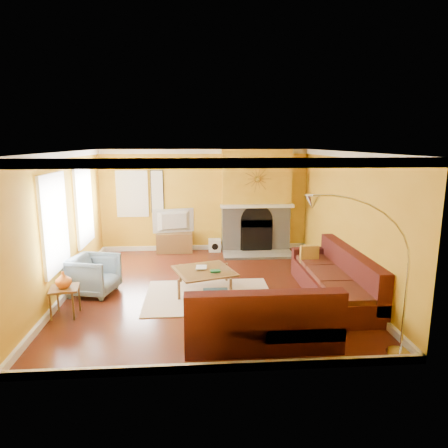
{
  "coord_description": "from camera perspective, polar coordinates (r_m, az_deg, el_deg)",
  "views": [
    {
      "loc": [
        -0.27,
        -7.58,
        2.88
      ],
      "look_at": [
        0.32,
        0.4,
        1.23
      ],
      "focal_mm": 32.0,
      "sensor_mm": 36.0,
      "label": 1
    }
  ],
  "objects": [
    {
      "name": "subwoofer",
      "position": [
        10.73,
        -1.34,
        -3.04
      ],
      "size": [
        0.32,
        0.32,
        0.32
      ],
      "primitive_type": "cube",
      "color": "white",
      "rests_on": "floor"
    },
    {
      "name": "armchair",
      "position": [
        8.11,
        -18.12,
        -6.94
      ],
      "size": [
        1.01,
        0.99,
        0.76
      ],
      "primitive_type": "imported",
      "rotation": [
        0.0,
        0.0,
        1.32
      ],
      "color": "gray",
      "rests_on": "floor"
    },
    {
      "name": "book",
      "position": [
        7.98,
        -4.03,
        -6.22
      ],
      "size": [
        0.23,
        0.3,
        0.03
      ],
      "primitive_type": "imported",
      "rotation": [
        0.0,
        0.0,
        -0.06
      ],
      "color": "white",
      "rests_on": "coffee_table"
    },
    {
      "name": "fireplace",
      "position": [
        10.62,
        4.58,
        3.31
      ],
      "size": [
        1.8,
        0.4,
        2.7
      ],
      "primitive_type": null,
      "color": "#9A9792",
      "rests_on": "floor"
    },
    {
      "name": "rug",
      "position": [
        7.71,
        -2.15,
        -10.23
      ],
      "size": [
        2.4,
        1.8,
        0.02
      ],
      "primitive_type": "cube",
      "color": "beige",
      "rests_on": "floor"
    },
    {
      "name": "wall_left",
      "position": [
        8.12,
        -22.01,
        -0.07
      ],
      "size": [
        0.02,
        6.0,
        2.7
      ],
      "primitive_type": "cube",
      "color": "gold",
      "rests_on": "ground"
    },
    {
      "name": "wall_front",
      "position": [
        4.83,
        -0.83,
        -6.82
      ],
      "size": [
        5.5,
        0.02,
        2.7
      ],
      "primitive_type": "cube",
      "color": "gold",
      "rests_on": "ground"
    },
    {
      "name": "window_back",
      "position": [
        10.75,
        -12.98,
        4.23
      ],
      "size": [
        0.82,
        0.06,
        1.22
      ],
      "primitive_type": "cube",
      "color": "white",
      "rests_on": "wall_back"
    },
    {
      "name": "ceiling",
      "position": [
        7.59,
        -2.25,
        10.35
      ],
      "size": [
        5.5,
        6.0,
        0.02
      ],
      "primitive_type": "cube",
      "color": "white",
      "rests_on": "ground"
    },
    {
      "name": "side_table",
      "position": [
        7.33,
        -21.74,
        -10.26
      ],
      "size": [
        0.53,
        0.53,
        0.5
      ],
      "primitive_type": null,
      "rotation": [
        0.0,
        0.0,
        0.19
      ],
      "color": "brown",
      "rests_on": "floor"
    },
    {
      "name": "wall_art",
      "position": [
        10.67,
        -9.52,
        4.59
      ],
      "size": [
        0.34,
        0.04,
        1.14
      ],
      "primitive_type": "cube",
      "color": "white",
      "rests_on": "wall_back"
    },
    {
      "name": "baseboard",
      "position": [
        8.09,
        -2.1,
        -8.76
      ],
      "size": [
        5.5,
        6.0,
        0.12
      ],
      "primitive_type": null,
      "color": "white",
      "rests_on": "floor"
    },
    {
      "name": "hearth",
      "position": [
        10.36,
        4.92,
        -4.37
      ],
      "size": [
        1.8,
        0.7,
        0.06
      ],
      "primitive_type": "cube",
      "color": "#9A9792",
      "rests_on": "floor"
    },
    {
      "name": "media_console",
      "position": [
        10.7,
        -7.06,
        -2.64
      ],
      "size": [
        0.94,
        0.43,
        0.52
      ],
      "primitive_type": "cube",
      "color": "brown",
      "rests_on": "floor"
    },
    {
      "name": "vase",
      "position": [
        7.2,
        -21.97,
        -7.38
      ],
      "size": [
        0.29,
        0.29,
        0.28
      ],
      "primitive_type": "imported",
      "rotation": [
        0.0,
        0.0,
        -0.09
      ],
      "color": "orange",
      "rests_on": "side_table"
    },
    {
      "name": "arc_lamp",
      "position": [
        5.54,
        19.2,
        -7.61
      ],
      "size": [
        1.41,
        0.36,
        2.23
      ],
      "primitive_type": null,
      "color": "silver",
      "rests_on": "floor"
    },
    {
      "name": "tv",
      "position": [
        10.57,
        -7.14,
        0.39
      ],
      "size": [
        1.1,
        0.39,
        0.63
      ],
      "primitive_type": "imported",
      "rotation": [
        0.0,
        0.0,
        3.37
      ],
      "color": "black",
      "rests_on": "media_console"
    },
    {
      "name": "mantel",
      "position": [
        10.4,
        4.77,
        2.57
      ],
      "size": [
        1.92,
        0.22,
        0.08
      ],
      "primitive_type": "cube",
      "color": "white",
      "rests_on": "fireplace"
    },
    {
      "name": "floor",
      "position": [
        8.12,
        -2.09,
        -9.23
      ],
      "size": [
        5.5,
        6.0,
        0.02
      ],
      "primitive_type": "cube",
      "color": "maroon",
      "rests_on": "ground"
    },
    {
      "name": "wall_right",
      "position": [
        8.31,
        17.23,
        0.5
      ],
      "size": [
        0.02,
        6.0,
        2.7
      ],
      "primitive_type": "cube",
      "color": "gold",
      "rests_on": "ground"
    },
    {
      "name": "crown_molding",
      "position": [
        7.59,
        -2.24,
        9.82
      ],
      "size": [
        5.5,
        6.0,
        0.12
      ],
      "primitive_type": null,
      "color": "white",
      "rests_on": "ceiling"
    },
    {
      "name": "wall_back",
      "position": [
        10.7,
        -2.77,
        3.4
      ],
      "size": [
        5.5,
        0.02,
        2.7
      ],
      "primitive_type": "cube",
      "color": "gold",
      "rests_on": "ground"
    },
    {
      "name": "sectional_sofa",
      "position": [
        7.2,
        7.52,
        -8.19
      ],
      "size": [
        3.19,
        3.48,
        0.9
      ],
      "primitive_type": null,
      "color": "#531C1A",
      "rests_on": "floor"
    },
    {
      "name": "sunburst",
      "position": [
        10.32,
        4.83,
        6.42
      ],
      "size": [
        0.7,
        0.04,
        0.7
      ],
      "primitive_type": null,
      "color": "olive",
      "rests_on": "fireplace"
    },
    {
      "name": "window_left_far",
      "position": [
        7.53,
        -23.17,
        0.13
      ],
      "size": [
        0.06,
        1.22,
        1.72
      ],
      "primitive_type": "cube",
      "color": "white",
      "rests_on": "wall_left"
    },
    {
      "name": "window_left_near",
      "position": [
        9.32,
        -19.47,
        2.45
      ],
      "size": [
        0.06,
        1.22,
        1.72
      ],
      "primitive_type": "cube",
      "color": "white",
      "rests_on": "wall_left"
    },
    {
      "name": "coffee_table",
      "position": [
        7.96,
        -2.84,
        -7.98
      ],
      "size": [
        1.34,
        1.34,
        0.42
      ],
      "primitive_type": null,
      "rotation": [
        0.0,
        0.0,
        0.31
      ],
      "color": "white",
      "rests_on": "floor"
    }
  ]
}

